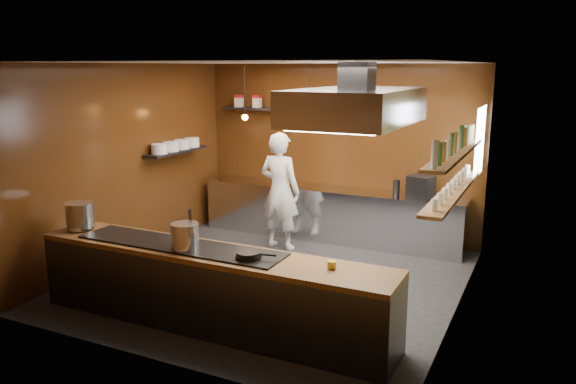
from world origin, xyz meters
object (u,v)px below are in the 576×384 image
Objects in this scene: espresso_machine at (421,187)px; chef at (280,191)px; stockpot_large at (80,216)px; extractor_hood at (356,106)px; stockpot_small at (185,236)px.

chef is at bearing -147.86° from espresso_machine.
chef reaches higher than espresso_machine.
stockpot_large is at bearing -120.69° from espresso_machine.
chef is at bearing 65.21° from stockpot_large.
chef is at bearing 136.84° from extractor_hood.
extractor_hood is 5.83× the size of stockpot_large.
extractor_hood is 5.51× the size of espresso_machine.
stockpot_large is at bearing -159.51° from extractor_hood.
extractor_hood is 3.71m from stockpot_large.
extractor_hood reaches higher than stockpot_large.
espresso_machine is 0.19× the size of chef.
extractor_hood reaches higher than stockpot_small.
extractor_hood reaches higher than espresso_machine.
stockpot_small is (-1.54, -1.30, -1.42)m from extractor_hood.
stockpot_small is 0.16× the size of chef.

